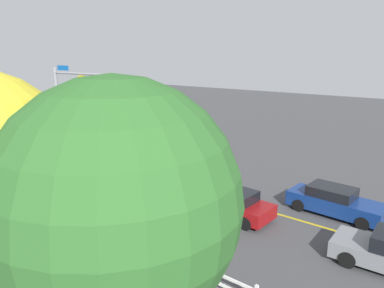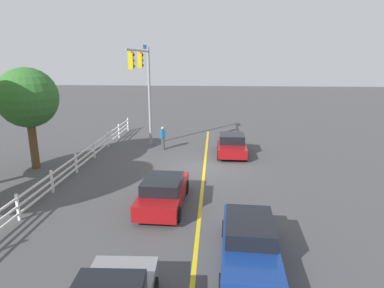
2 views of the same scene
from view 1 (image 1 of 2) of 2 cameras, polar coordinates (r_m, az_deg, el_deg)
ground_plane at (r=23.07m, az=-3.31°, el=-6.18°), size 120.00×120.00×0.00m
lane_center_stripe at (r=20.75m, az=4.97°, el=-8.53°), size 28.00×0.16×0.01m
signal_assembly at (r=21.70m, az=-18.03°, el=5.80°), size 6.15×0.38×7.34m
car_0 at (r=19.76m, az=21.67°, el=-8.47°), size 4.71×1.98×1.45m
car_1 at (r=25.97m, az=-5.35°, el=-2.40°), size 3.95×2.01×1.38m
car_3 at (r=18.41m, az=6.22°, el=-9.29°), size 4.36×2.00×1.38m
pedestrian at (r=23.51m, az=-15.42°, el=-3.90°), size 0.48×0.43×1.69m
white_rail_fence at (r=16.21m, az=-13.37°, el=-13.20°), size 26.10×0.10×1.15m
tree_0 at (r=15.41m, az=-27.32°, el=-1.48°), size 3.44×3.44×5.98m
tree_2 at (r=7.35m, az=-11.69°, el=-8.88°), size 4.98×4.98×7.55m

